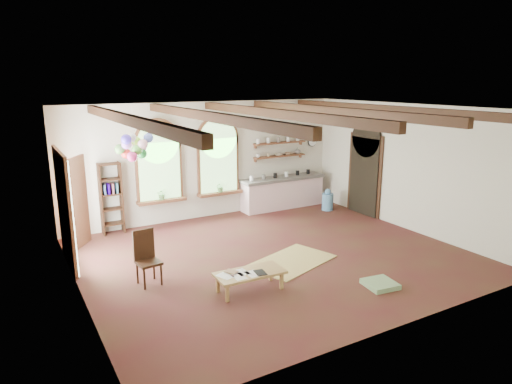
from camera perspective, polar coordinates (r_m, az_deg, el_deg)
floor at (r=10.14m, az=2.22°, el=-7.95°), size 8.00×8.00×0.00m
ceiling_beams at (r=9.44m, az=2.39°, el=9.80°), size 6.20×6.80×0.18m
window_left at (r=12.15m, az=-12.03°, el=3.43°), size 1.30×0.28×2.20m
window_right at (r=12.76m, az=-4.74°, el=4.17°), size 1.30×0.28×2.20m
left_doorway at (r=10.18m, az=-22.76°, el=-2.15°), size 0.10×1.90×2.50m
right_doorway at (r=13.31m, az=13.36°, el=1.91°), size 0.10×1.30×2.40m
kitchen_counter at (r=13.75m, az=3.32°, el=-0.02°), size 2.68×0.62×0.94m
wall_shelf_lower at (r=13.69m, az=2.97°, el=4.51°), size 1.70×0.24×0.04m
wall_shelf_upper at (r=13.63m, az=2.99°, el=6.17°), size 1.70×0.24×0.04m
wall_clock at (r=14.40m, az=7.06°, el=6.29°), size 0.32×0.04×0.32m
bookshelf at (r=11.88m, az=-17.66°, el=-0.78°), size 0.53×0.32×1.80m
coffee_table at (r=8.44m, az=-0.77°, el=-10.23°), size 1.30×0.63×0.36m
side_chair at (r=8.94m, az=-13.29°, el=-9.34°), size 0.46×0.46×1.04m
floor_mat at (r=9.85m, az=4.51°, el=-8.61°), size 2.07×1.63×0.02m
floor_cushion at (r=9.01m, az=15.26°, el=-11.04°), size 0.62×0.62×0.09m
water_jug_a at (r=14.39m, az=6.82°, el=-0.35°), size 0.31×0.31×0.61m
water_jug_b at (r=13.68m, az=8.94°, el=-1.10°), size 0.33×0.33×0.65m
balloon_cluster at (r=10.37m, az=-14.98°, el=5.54°), size 0.79×0.79×1.14m
table_book at (r=8.36m, az=-3.44°, el=-10.10°), size 0.26×0.29×0.02m
tablet at (r=8.38m, az=0.53°, el=-10.03°), size 0.23×0.29×0.01m
potted_plant_left at (r=12.21m, az=-11.69°, el=-0.26°), size 0.27×0.23×0.30m
potted_plant_right at (r=12.82m, az=-4.47°, el=0.66°), size 0.27×0.23×0.30m
shelf_cup_a at (r=13.29m, az=0.24°, el=4.55°), size 0.12×0.10×0.10m
shelf_cup_b at (r=13.47m, az=1.54°, el=4.66°), size 0.10×0.10×0.09m
shelf_bowl_a at (r=13.65m, az=2.80°, el=4.69°), size 0.22×0.22×0.05m
shelf_bowl_b at (r=13.84m, az=4.03°, el=4.81°), size 0.20×0.20×0.06m
shelf_vase at (r=14.03m, az=5.22°, el=5.18°), size 0.18×0.18×0.19m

